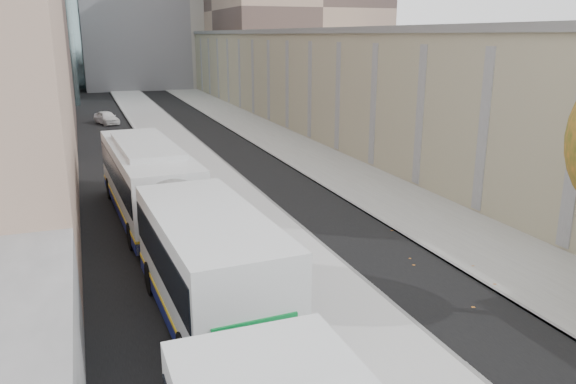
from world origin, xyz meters
name	(u,v)px	position (x,y,z in m)	size (l,w,h in m)	color
bus_platform	(198,172)	(-3.88, 35.00, 0.07)	(4.25, 150.00, 0.15)	#BCBCBC
sidewalk	(323,162)	(4.12, 35.00, 0.04)	(4.75, 150.00, 0.08)	gray
building_tan	(313,69)	(15.50, 64.00, 4.00)	(18.00, 92.00, 8.00)	gray
bus_far	(168,206)	(-7.34, 23.24, 1.74)	(3.73, 19.17, 3.18)	silver
distant_car	(107,118)	(-7.89, 56.52, 0.60)	(1.41, 3.51, 1.20)	white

